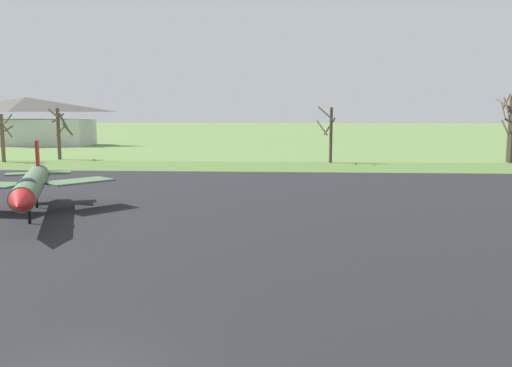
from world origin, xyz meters
TOP-DOWN VIEW (x-y plane):
  - asphalt_apron at (0.00, 17.07)m, footprint 104.30×56.89m
  - grass_verge_strip at (0.00, 51.51)m, footprint 164.30×12.00m
  - jet_fighter_front_right at (-10.95, 19.83)m, footprint 9.86×14.63m
  - bare_tree_far_left at (-32.70, 54.94)m, footprint 3.33×3.64m
  - bare_tree_left_of_center at (-26.90, 59.64)m, footprint 2.74×2.89m
  - bare_tree_center at (10.77, 56.63)m, footprint 2.60×2.86m
  - bare_tree_right_of_center at (34.31, 57.61)m, footprint 2.66×2.60m
  - bare_tree_far_right at (34.68, 59.50)m, footprint 2.74×2.81m
  - visitor_building at (-47.26, 89.72)m, footprint 26.71×9.63m

SIDE VIEW (x-z plane):
  - asphalt_apron at x=0.00m, z-range 0.00..0.05m
  - grass_verge_strip at x=0.00m, z-range 0.00..0.06m
  - jet_fighter_front_right at x=-10.95m, z-range -0.24..4.41m
  - bare_tree_far_left at x=-32.70m, z-range 0.16..7.33m
  - bare_tree_center at x=10.77m, z-range 0.30..7.68m
  - bare_tree_left_of_center at x=-26.90m, z-range 0.46..7.66m
  - bare_tree_right_of_center at x=34.31m, z-range 0.17..8.73m
  - visitor_building at x=-47.26m, z-range -0.08..9.52m
  - bare_tree_far_right at x=34.68m, z-range -0.03..10.25m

